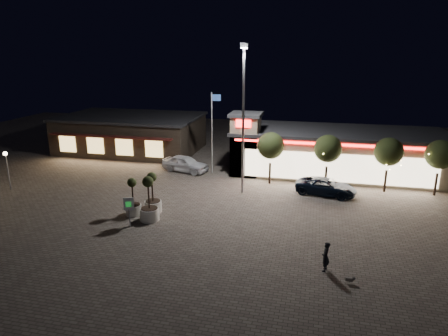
% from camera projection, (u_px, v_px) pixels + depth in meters
% --- Properties ---
extents(ground, '(90.00, 90.00, 0.00)m').
position_uv_depth(ground, '(192.00, 229.00, 27.50)').
color(ground, '#685E54').
rests_on(ground, ground).
extents(retail_building, '(20.40, 8.40, 6.10)m').
position_uv_depth(retail_building, '(331.00, 151.00, 39.57)').
color(retail_building, tan).
rests_on(retail_building, ground).
extents(restaurant_building, '(16.40, 11.00, 4.30)m').
position_uv_depth(restaurant_building, '(132.00, 133.00, 48.60)').
color(restaurant_building, '#382D23').
rests_on(restaurant_building, ground).
extents(floodlight_pole, '(0.60, 0.40, 12.38)m').
position_uv_depth(floodlight_pole, '(243.00, 111.00, 32.55)').
color(floodlight_pole, gray).
rests_on(floodlight_pole, ground).
extents(flagpole, '(0.95, 0.10, 8.00)m').
position_uv_depth(flagpole, '(213.00, 126.00, 38.71)').
color(flagpole, white).
rests_on(flagpole, ground).
extents(lamp_post_west, '(0.36, 0.36, 3.48)m').
position_uv_depth(lamp_post_west, '(7.00, 163.00, 34.47)').
color(lamp_post_west, gray).
rests_on(lamp_post_west, ground).
extents(string_tree_a, '(2.42, 2.42, 4.79)m').
position_uv_depth(string_tree_a, '(271.00, 146.00, 35.89)').
color(string_tree_a, '#332319').
rests_on(string_tree_a, ground).
extents(string_tree_b, '(2.42, 2.42, 4.79)m').
position_uv_depth(string_tree_b, '(328.00, 149.00, 34.80)').
color(string_tree_b, '#332319').
rests_on(string_tree_b, ground).
extents(string_tree_c, '(2.42, 2.42, 4.79)m').
position_uv_depth(string_tree_c, '(389.00, 152.00, 33.71)').
color(string_tree_c, '#332319').
rests_on(string_tree_c, ground).
extents(string_tree_d, '(2.42, 2.42, 4.79)m').
position_uv_depth(string_tree_d, '(440.00, 155.00, 32.83)').
color(string_tree_d, '#332319').
rests_on(string_tree_d, ground).
extents(pickup_truck, '(5.41, 3.29, 1.40)m').
position_uv_depth(pickup_truck, '(326.00, 187.00, 33.83)').
color(pickup_truck, black).
rests_on(pickup_truck, ground).
extents(white_sedan, '(5.16, 3.08, 1.64)m').
position_uv_depth(white_sedan, '(185.00, 164.00, 40.30)').
color(white_sedan, white).
rests_on(white_sedan, ground).
extents(pedestrian, '(0.53, 0.70, 1.71)m').
position_uv_depth(pedestrian, '(326.00, 257.00, 22.02)').
color(pedestrian, black).
rests_on(pedestrian, ground).
extents(dog, '(0.50, 0.18, 0.27)m').
position_uv_depth(dog, '(351.00, 279.00, 20.94)').
color(dog, '#59514C').
rests_on(dog, ground).
extents(planter_left, '(1.28, 1.28, 3.14)m').
position_uv_depth(planter_left, '(153.00, 200.00, 30.10)').
color(planter_left, white).
rests_on(planter_left, ground).
extents(planter_mid, '(1.17, 1.17, 2.87)m').
position_uv_depth(planter_mid, '(133.00, 203.00, 29.60)').
color(planter_mid, white).
rests_on(planter_mid, ground).
extents(planter_right, '(1.36, 1.36, 3.34)m').
position_uv_depth(planter_right, '(149.00, 207.00, 28.57)').
color(planter_right, white).
rests_on(planter_right, ground).
extents(valet_sign, '(0.69, 0.28, 2.15)m').
position_uv_depth(valet_sign, '(129.00, 207.00, 27.36)').
color(valet_sign, gray).
rests_on(valet_sign, ground).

